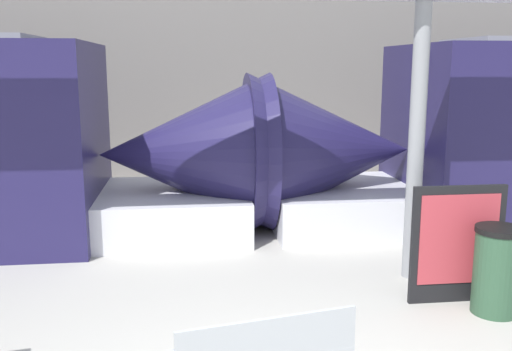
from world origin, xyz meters
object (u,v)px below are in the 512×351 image
Objects in this scene: bench_near at (264,348)px; poster_board at (457,244)px; trash_bin at (497,270)px; support_column_near at (416,144)px.

bench_near is 3.08m from poster_board.
bench_near is at bearing -144.96° from poster_board.
poster_board is at bearing 23.40° from bench_near.
poster_board is at bearing 130.15° from trash_bin.
poster_board is at bearing -76.29° from support_column_near.
support_column_near is at bearing 112.91° from trash_bin.
bench_near is at bearing -131.46° from support_column_near.
bench_near is 0.44× the size of support_column_near.
poster_board reaches higher than trash_bin.
bench_near is 3.15m from trash_bin.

